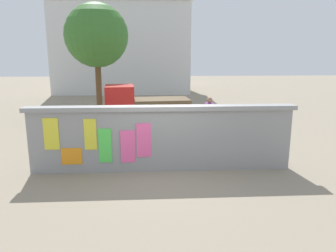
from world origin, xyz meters
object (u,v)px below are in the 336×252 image
object	(u,v)px
motorcycle	(195,138)
person_walking	(121,128)
auto_rickshaw_truck	(143,107)
person_bystander	(209,114)
tree_roadside	(96,36)
bicycle_near	(74,147)
bicycle_far	(104,134)

from	to	relation	value
motorcycle	person_walking	distance (m)	2.50
auto_rickshaw_truck	person_bystander	bearing A→B (deg)	-43.26
motorcycle	person_walking	size ratio (longest dim) A/B	1.17
person_walking	person_bystander	xyz separation A→B (m)	(3.06, 2.11, 0.00)
motorcycle	tree_roadside	size ratio (longest dim) A/B	0.33
person_walking	person_bystander	size ratio (longest dim) A/B	1.00
bicycle_near	bicycle_far	size ratio (longest dim) A/B	1.01
motorcycle	bicycle_near	xyz separation A→B (m)	(-3.83, -0.52, -0.10)
person_bystander	tree_roadside	bearing A→B (deg)	128.46
motorcycle	tree_roadside	distance (m)	9.44
bicycle_far	person_bystander	xyz separation A→B (m)	(3.86, 0.31, 0.62)
auto_rickshaw_truck	bicycle_far	world-z (taller)	auto_rickshaw_truck
person_walking	tree_roadside	world-z (taller)	tree_roadside
motorcycle	tree_roadside	bearing A→B (deg)	118.90
motorcycle	bicycle_near	distance (m)	3.86
bicycle_near	tree_roadside	xyz separation A→B (m)	(-0.39, 8.15, 3.73)
auto_rickshaw_truck	bicycle_far	size ratio (longest dim) A/B	2.20
motorcycle	bicycle_near	bearing A→B (deg)	-172.23
bicycle_near	person_bystander	xyz separation A→B (m)	(4.55, 1.93, 0.62)
person_walking	tree_roadside	bearing A→B (deg)	102.68
auto_rickshaw_truck	motorcycle	size ratio (longest dim) A/B	1.95
motorcycle	bicycle_far	distance (m)	3.32
person_bystander	bicycle_near	bearing A→B (deg)	-156.98
bicycle_far	tree_roadside	xyz separation A→B (m)	(-1.08, 6.53, 3.73)
tree_roadside	auto_rickshaw_truck	bearing A→B (deg)	-57.69
bicycle_near	bicycle_far	bearing A→B (deg)	66.81
auto_rickshaw_truck	motorcycle	xyz separation A→B (m)	(1.76, -3.75, -0.44)
bicycle_near	tree_roadside	distance (m)	8.97
person_bystander	tree_roadside	distance (m)	8.53
person_walking	bicycle_near	bearing A→B (deg)	173.13
bicycle_far	person_bystander	bearing A→B (deg)	4.65
bicycle_far	person_walking	size ratio (longest dim) A/B	1.04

